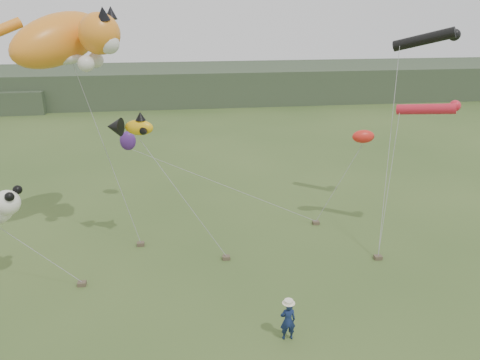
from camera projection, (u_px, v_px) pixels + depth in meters
name	position (u px, v px, depth m)	size (l,w,h in m)	color
ground	(268.00, 325.00, 17.71)	(120.00, 120.00, 0.00)	#385123
headland	(177.00, 85.00, 58.07)	(90.00, 13.00, 4.00)	#2D3D28
festival_attendant	(288.00, 321.00, 16.73)	(0.57, 0.37, 1.56)	#132149
sandbag_anchors	(233.00, 251.00, 22.77)	(13.93, 4.77, 0.18)	brown
cat_kite	(67.00, 39.00, 20.37)	(6.26, 5.17, 3.18)	orange
fish_kite	(130.00, 127.00, 21.13)	(2.30, 1.53, 1.14)	gold
tube_kites	(430.00, 66.00, 23.06)	(3.73, 4.77, 4.05)	black
misc_kites	(226.00, 139.00, 25.82)	(13.43, 5.44, 2.04)	red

